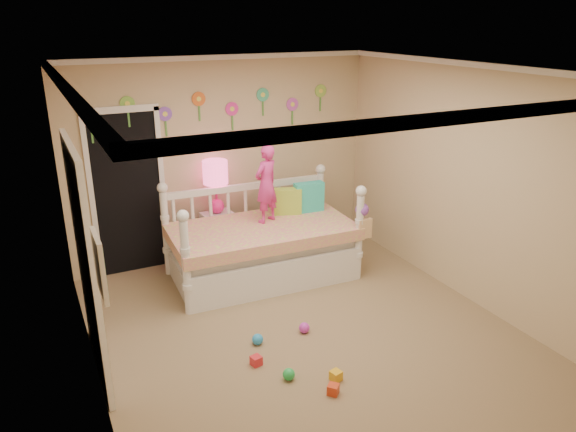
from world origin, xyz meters
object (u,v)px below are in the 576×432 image
daybed (262,231)px  nightstand (218,236)px  table_lamp (216,179)px  child (266,184)px

daybed → nightstand: (-0.32, 0.70, -0.28)m
table_lamp → daybed: bearing=-65.8°
child → nightstand: bearing=-79.2°
daybed → nightstand: daybed is taller
daybed → nightstand: size_ratio=3.41×
daybed → table_lamp: size_ratio=3.20×
child → nightstand: (-0.43, 0.60, -0.82)m
nightstand → table_lamp: 0.79m
daybed → nightstand: bearing=117.0°
nightstand → table_lamp: size_ratio=0.94×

